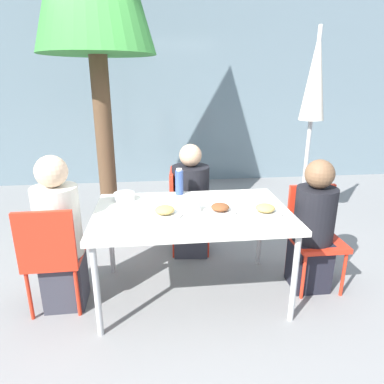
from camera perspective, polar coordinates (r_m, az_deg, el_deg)
The scene contains 16 objects.
ground_plane at distance 2.99m, azimuth 0.00°, elevation -16.46°, with size 24.00×24.00×0.00m, color gray.
building_facade at distance 5.91m, azimuth -3.86°, elevation 16.29°, with size 10.00×0.20×3.00m.
dining_table at distance 2.66m, azimuth 0.00°, elevation -4.15°, with size 1.50×0.95×0.74m.
chair_left at distance 2.75m, azimuth -22.36°, elevation -9.24°, with size 0.41×0.41×0.86m.
person_left at distance 2.77m, azimuth -21.14°, elevation -7.07°, with size 0.33×0.33×1.20m.
chair_right at distance 3.09m, azimuth 19.64°, elevation -5.78°, with size 0.40×0.40×0.86m.
person_right at distance 2.99m, azimuth 19.50°, elevation -5.84°, with size 0.32×0.32×1.12m.
chair_far at distance 3.45m, azimuth -1.58°, elevation -2.17°, with size 0.43×0.43×0.86m.
person_far at distance 3.39m, azimuth -0.23°, elevation -2.06°, with size 0.36×0.36×1.12m.
closed_umbrella at distance 3.85m, azimuth 19.58°, elevation 15.04°, with size 0.36×0.36×2.21m.
plate_0 at distance 2.54m, azimuth -4.57°, elevation -3.31°, with size 0.27×0.27×0.07m.
plate_1 at distance 2.63m, azimuth 12.10°, elevation -2.94°, with size 0.26×0.26×0.07m.
plate_2 at distance 2.60m, azimuth 4.71°, elevation -2.85°, with size 0.25×0.25×0.07m.
bottle at distance 2.98m, azimuth -2.13°, elevation 1.69°, with size 0.07×0.07×0.23m.
drinking_cup at distance 2.60m, azimuth 0.69°, elevation -2.34°, with size 0.08×0.08×0.09m.
salad_bowl at distance 2.91m, azimuth -11.21°, elevation -0.73°, with size 0.17×0.17×0.06m.
Camera 1 is at (-0.27, -2.44, 1.70)m, focal length 32.00 mm.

